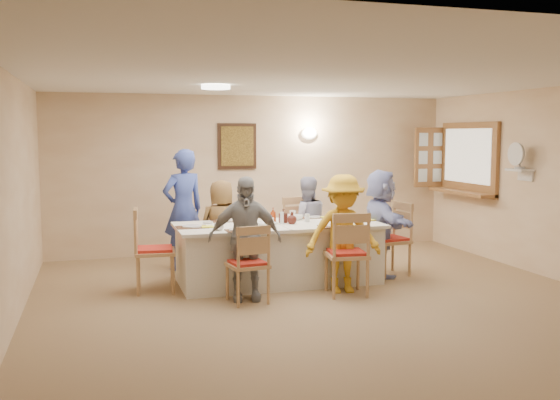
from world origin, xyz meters
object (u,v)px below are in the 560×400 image
object	(u,v)px
caregiver	(183,210)
diner_front_right	(343,234)
chair_front_right	(347,253)
diner_front_left	(245,238)
dining_table	(279,253)
diner_back_left	(222,227)
desk_fan	(518,159)
chair_back_left	(220,240)
diner_back_right	(306,223)
chair_right_end	(389,239)
chair_left_end	(155,249)
diner_right_end	(381,223)
serving_hatch	(469,159)
condiment_ketchup	(273,216)
chair_front_left	(247,263)
chair_back_right	(303,232)

from	to	relation	value
caregiver	diner_front_right	bearing A→B (deg)	112.28
chair_front_right	diner_front_left	distance (m)	1.22
dining_table	diner_back_left	world-z (taller)	diner_back_left
desk_fan	chair_front_right	bearing A→B (deg)	-168.54
chair_back_left	diner_back_right	world-z (taller)	diner_back_right
chair_right_end	diner_front_right	distance (m)	1.19
desk_fan	diner_back_left	distance (m)	4.16
diner_front_left	diner_front_right	distance (m)	1.20
chair_left_end	diner_right_end	bearing A→B (deg)	-85.21
serving_hatch	chair_back_left	size ratio (longest dim) A/B	1.67
serving_hatch	chair_right_end	world-z (taller)	serving_hatch
diner_front_right	chair_back_left	bearing A→B (deg)	136.10
diner_back_left	caregiver	size ratio (longest dim) A/B	0.76
diner_front_right	chair_left_end	bearing A→B (deg)	169.52
diner_back_right	condiment_ketchup	size ratio (longest dim) A/B	6.31
chair_back_left	diner_front_right	bearing A→B (deg)	-40.67
chair_front_left	diner_front_left	bearing A→B (deg)	-97.65
chair_back_left	chair_front_left	bearing A→B (deg)	-79.71
chair_right_end	condiment_ketchup	world-z (taller)	chair_right_end
caregiver	serving_hatch	bearing A→B (deg)	159.70
chair_back_left	diner_back_left	distance (m)	0.23
serving_hatch	diner_front_left	size ratio (longest dim) A/B	1.06
chair_right_end	condiment_ketchup	distance (m)	1.66
chair_back_right	chair_left_end	xyz separation A→B (m)	(-2.15, -0.80, 0.01)
desk_fan	caregiver	distance (m)	4.67
chair_front_left	diner_front_left	world-z (taller)	diner_front_left
diner_front_left	chair_back_left	bearing A→B (deg)	98.99
serving_hatch	caregiver	distance (m)	4.56
chair_left_end	caregiver	bearing A→B (deg)	-18.70
desk_fan	chair_front_left	bearing A→B (deg)	-171.97
serving_hatch	dining_table	size ratio (longest dim) A/B	0.58
chair_left_end	diner_front_right	xyz separation A→B (m)	(2.15, -0.68, 0.20)
chair_back_right	caregiver	xyz separation A→B (m)	(-1.65, 0.35, 0.34)
chair_right_end	diner_back_right	bearing A→B (deg)	-133.73
chair_front_right	diner_front_right	distance (m)	0.24
diner_right_end	chair_right_end	bearing A→B (deg)	-84.66
serving_hatch	diner_front_left	world-z (taller)	serving_hatch
diner_back_right	diner_right_end	world-z (taller)	diner_right_end
dining_table	chair_front_right	size ratio (longest dim) A/B	2.58
diner_back_right	condiment_ketchup	bearing A→B (deg)	50.42
chair_front_left	chair_front_right	distance (m)	1.20
diner_front_right	condiment_ketchup	world-z (taller)	diner_front_right
dining_table	condiment_ketchup	xyz separation A→B (m)	(-0.07, 0.02, 0.48)
serving_hatch	chair_front_right	bearing A→B (deg)	-146.30
chair_back_right	diner_back_left	distance (m)	1.21
chair_left_end	desk_fan	bearing A→B (deg)	-88.04
chair_right_end	diner_back_right	distance (m)	1.18
diner_back_left	condiment_ketchup	world-z (taller)	diner_back_left
diner_right_end	diner_back_right	bearing A→B (deg)	55.67
chair_back_left	diner_right_end	xyz separation A→B (m)	(2.02, -0.80, 0.26)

